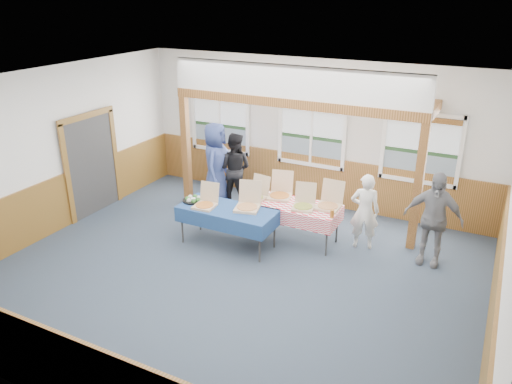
# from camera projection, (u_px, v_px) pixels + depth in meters

# --- Properties ---
(floor) EXTENTS (8.00, 8.00, 0.00)m
(floor) POSITION_uv_depth(u_px,v_px,m) (235.00, 273.00, 8.54)
(floor) COLOR #2B3545
(floor) RESTS_ON ground
(ceiling) EXTENTS (8.00, 8.00, 0.00)m
(ceiling) POSITION_uv_depth(u_px,v_px,m) (231.00, 85.00, 7.33)
(ceiling) COLOR white
(ceiling) RESTS_ON wall_back
(wall_back) EXTENTS (8.00, 0.00, 8.00)m
(wall_back) POSITION_uv_depth(u_px,v_px,m) (312.00, 133.00, 10.83)
(wall_back) COLOR silver
(wall_back) RESTS_ON floor
(wall_front) EXTENTS (8.00, 0.00, 8.00)m
(wall_front) POSITION_uv_depth(u_px,v_px,m) (64.00, 299.00, 5.05)
(wall_front) COLOR silver
(wall_front) RESTS_ON floor
(wall_left) EXTENTS (0.00, 8.00, 8.00)m
(wall_left) POSITION_uv_depth(u_px,v_px,m) (53.00, 152.00, 9.62)
(wall_left) COLOR silver
(wall_left) RESTS_ON floor
(wall_right) EXTENTS (0.00, 8.00, 8.00)m
(wall_right) POSITION_uv_depth(u_px,v_px,m) (510.00, 239.00, 6.26)
(wall_right) COLOR silver
(wall_right) RESTS_ON floor
(wainscot_back) EXTENTS (7.98, 0.05, 1.10)m
(wainscot_back) POSITION_uv_depth(u_px,v_px,m) (310.00, 179.00, 11.20)
(wainscot_back) COLOR brown
(wainscot_back) RESTS_ON floor
(wainscot_front) EXTENTS (7.98, 0.05, 1.10)m
(wainscot_front) POSITION_uv_depth(u_px,v_px,m) (79.00, 379.00, 5.47)
(wainscot_front) COLOR brown
(wainscot_front) RESTS_ON floor
(wainscot_left) EXTENTS (0.05, 6.98, 1.10)m
(wainscot_left) POSITION_uv_depth(u_px,v_px,m) (62.00, 202.00, 10.01)
(wainscot_left) COLOR brown
(wainscot_left) RESTS_ON floor
(wainscot_right) EXTENTS (0.05, 6.98, 1.10)m
(wainscot_right) POSITION_uv_depth(u_px,v_px,m) (493.00, 309.00, 6.67)
(wainscot_right) COLOR brown
(wainscot_right) RESTS_ON floor
(cased_opening) EXTENTS (0.06, 1.30, 2.10)m
(cased_opening) POSITION_uv_depth(u_px,v_px,m) (92.00, 165.00, 10.55)
(cased_opening) COLOR #323232
(cased_opening) RESTS_ON wall_left
(window_left) EXTENTS (1.56, 0.10, 1.46)m
(window_left) POSITION_uv_depth(u_px,v_px,m) (220.00, 119.00, 11.73)
(window_left) COLOR white
(window_left) RESTS_ON wall_back
(window_mid) EXTENTS (1.56, 0.10, 1.46)m
(window_mid) POSITION_uv_depth(u_px,v_px,m) (312.00, 130.00, 10.76)
(window_mid) COLOR white
(window_mid) RESTS_ON wall_back
(window_right) EXTENTS (1.56, 0.10, 1.46)m
(window_right) POSITION_uv_depth(u_px,v_px,m) (421.00, 144.00, 9.79)
(window_right) COLOR white
(window_right) RESTS_ON wall_back
(post_left) EXTENTS (0.15, 0.15, 2.40)m
(post_left) POSITION_uv_depth(u_px,v_px,m) (186.00, 150.00, 11.04)
(post_left) COLOR #5D3714
(post_left) RESTS_ON floor
(post_right) EXTENTS (0.15, 0.15, 2.40)m
(post_right) POSITION_uv_depth(u_px,v_px,m) (418.00, 188.00, 8.94)
(post_right) COLOR #5D3714
(post_right) RESTS_ON floor
(cross_beam) EXTENTS (5.15, 0.18, 0.18)m
(cross_beam) POSITION_uv_depth(u_px,v_px,m) (292.00, 103.00, 9.50)
(cross_beam) COLOR #5D3714
(cross_beam) RESTS_ON post_left
(table_left) EXTENTS (1.98, 1.33, 0.76)m
(table_left) POSITION_uv_depth(u_px,v_px,m) (227.00, 211.00, 9.22)
(table_left) COLOR #323232
(table_left) RESTS_ON floor
(table_right) EXTENTS (1.89, 1.19, 0.76)m
(table_right) POSITION_uv_depth(u_px,v_px,m) (293.00, 207.00, 9.41)
(table_right) COLOR #323232
(table_right) RESTS_ON floor
(pizza_box_a) EXTENTS (0.42, 0.49, 0.41)m
(pizza_box_a) POSITION_uv_depth(u_px,v_px,m) (206.00, 203.00, 9.25)
(pizza_box_a) COLOR #CBB087
(pizza_box_a) RESTS_ON table_left
(pizza_box_b) EXTENTS (0.54, 0.61, 0.47)m
(pizza_box_b) POSITION_uv_depth(u_px,v_px,m) (248.00, 205.00, 9.16)
(pizza_box_b) COLOR #CBB087
(pizza_box_b) RESTS_ON table_left
(pizza_box_c) EXTENTS (0.45, 0.52, 0.42)m
(pizza_box_c) POSITION_uv_depth(u_px,v_px,m) (256.00, 196.00, 9.59)
(pizza_box_c) COLOR #CBB087
(pizza_box_c) RESTS_ON table_right
(pizza_box_d) EXTENTS (0.53, 0.60, 0.47)m
(pizza_box_d) POSITION_uv_depth(u_px,v_px,m) (280.00, 194.00, 9.67)
(pizza_box_d) COLOR #CBB087
(pizza_box_d) RESTS_ON table_right
(pizza_box_e) EXTENTS (0.48, 0.55, 0.43)m
(pizza_box_e) POSITION_uv_depth(u_px,v_px,m) (304.00, 205.00, 9.19)
(pizza_box_e) COLOR #CBB087
(pizza_box_e) RESTS_ON table_right
(pizza_box_f) EXTENTS (0.43, 0.52, 0.46)m
(pizza_box_f) POSITION_uv_depth(u_px,v_px,m) (329.00, 204.00, 9.20)
(pizza_box_f) COLOR #CBB087
(pizza_box_f) RESTS_ON table_right
(veggie_tray) EXTENTS (0.41, 0.41, 0.09)m
(veggie_tray) POSITION_uv_depth(u_px,v_px,m) (193.00, 200.00, 9.50)
(veggie_tray) COLOR black
(veggie_tray) RESTS_ON table_left
(drink_glass) EXTENTS (0.07, 0.07, 0.15)m
(drink_glass) POSITION_uv_depth(u_px,v_px,m) (332.00, 214.00, 8.79)
(drink_glass) COLOR #9F581A
(drink_glass) RESTS_ON table_right
(woman_white) EXTENTS (0.60, 0.47, 1.45)m
(woman_white) POSITION_uv_depth(u_px,v_px,m) (365.00, 211.00, 9.14)
(woman_white) COLOR silver
(woman_white) RESTS_ON floor
(woman_black) EXTENTS (0.86, 0.70, 1.63)m
(woman_black) POSITION_uv_depth(u_px,v_px,m) (234.00, 169.00, 11.06)
(woman_black) COLOR black
(woman_black) RESTS_ON floor
(man_blue) EXTENTS (0.80, 1.02, 1.85)m
(man_blue) POSITION_uv_depth(u_px,v_px,m) (216.00, 163.00, 11.03)
(man_blue) COLOR navy
(man_blue) RESTS_ON floor
(person_grey) EXTENTS (1.01, 0.44, 1.71)m
(person_grey) POSITION_uv_depth(u_px,v_px,m) (433.00, 219.00, 8.56)
(person_grey) COLOR gray
(person_grey) RESTS_ON floor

